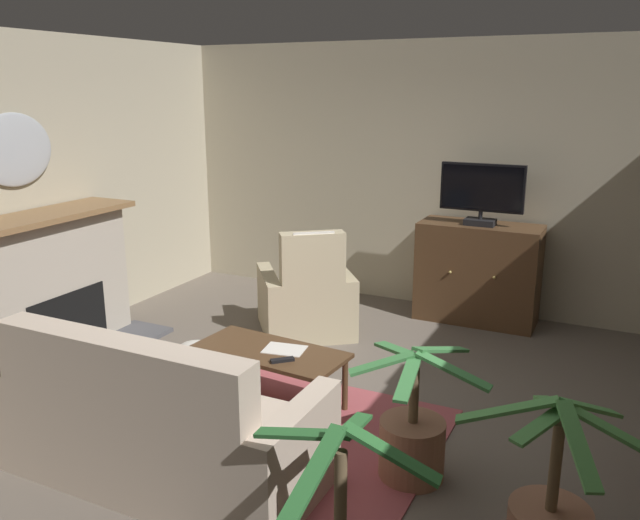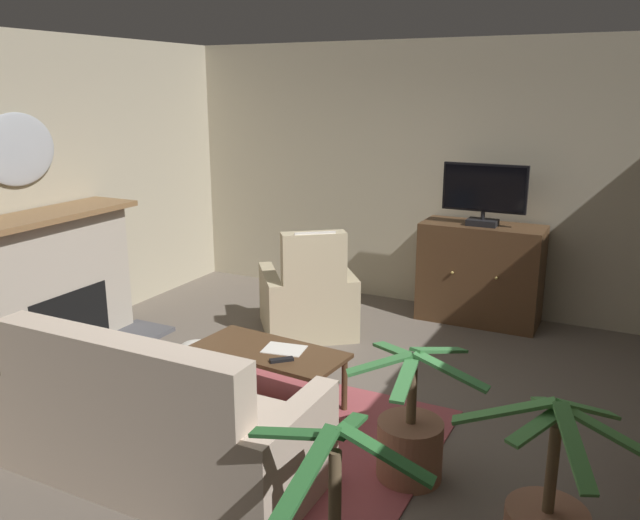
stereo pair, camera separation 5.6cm
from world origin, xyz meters
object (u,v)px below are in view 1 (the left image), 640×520
coffee_table (270,356)px  potted_plant_on_hearth_side (412,443)px  tv_remote (282,360)px  cat (202,349)px  fireplace (50,287)px  television (482,193)px  armchair_facing_sofa (307,301)px  potted_plant_small_fern_corner (550,516)px  tv_cabinet (478,275)px  sofa_floral (157,429)px  folded_newspaper (285,349)px  wall_mirror_oval (15,150)px

coffee_table → potted_plant_on_hearth_side: potted_plant_on_hearth_side is taller
tv_remote → cat: size_ratio=0.26×
fireplace → television: size_ratio=2.12×
armchair_facing_sofa → cat: armchair_facing_sofa is taller
armchair_facing_sofa → potted_plant_on_hearth_side: bearing=-48.1°
television → potted_plant_small_fern_corner: 3.58m
fireplace → potted_plant_small_fern_corner: size_ratio=1.91×
tv_cabinet → potted_plant_on_hearth_side: (0.28, -2.96, -0.26)m
tv_remote → potted_plant_small_fern_corner: bearing=-60.5°
television → coffee_table: size_ratio=0.69×
coffee_table → sofa_floral: (-0.13, -1.13, -0.06)m
coffee_table → sofa_floral: size_ratio=0.59×
fireplace → tv_remote: bearing=-4.3°
sofa_floral → folded_newspaper: bearing=79.0°
wall_mirror_oval → coffee_table: wall_mirror_oval is taller
television → potted_plant_small_fern_corner: size_ratio=0.90×
cat → tv_cabinet: bearing=46.4°
wall_mirror_oval → cat: (1.53, 0.45, -1.72)m
coffee_table → potted_plant_small_fern_corner: bearing=-18.8°
fireplace → potted_plant_on_hearth_side: (3.52, -0.46, -0.39)m
fireplace → potted_plant_small_fern_corner: 4.45m
fireplace → potted_plant_small_fern_corner: (4.37, -0.75, -0.43)m
tv_remote → folded_newspaper: tv_remote is taller
tv_cabinet → coffee_table: bearing=-110.7°
wall_mirror_oval → television: 4.28m
potted_plant_small_fern_corner → cat: 3.31m
sofa_floral → television: bearing=73.2°
coffee_table → cat: bearing=153.8°
potted_plant_on_hearth_side → potted_plant_small_fern_corner: potted_plant_small_fern_corner is taller
tv_remote → wall_mirror_oval: bearing=132.2°
tv_remote → cat: 1.39m
television → armchair_facing_sofa: television is taller
fireplace → sofa_floral: fireplace is taller
tv_cabinet → cat: size_ratio=1.82×
television → folded_newspaper: bearing=-109.5°
wall_mirror_oval → armchair_facing_sofa: bearing=34.4°
folded_newspaper → potted_plant_small_fern_corner: size_ratio=0.33×
tv_cabinet → potted_plant_on_hearth_side: tv_cabinet is taller
wall_mirror_oval → tv_remote: size_ratio=4.59×
fireplace → potted_plant_on_hearth_side: bearing=-7.5°
fireplace → potted_plant_on_hearth_side: fireplace is taller
potted_plant_small_fern_corner → potted_plant_on_hearth_side: bearing=161.0°
fireplace → wall_mirror_oval: size_ratio=2.22×
tv_cabinet → television: bearing=-90.0°
fireplace → cat: (1.28, 0.45, -0.52)m
sofa_floral → potted_plant_on_hearth_side: 1.55m
tv_cabinet → folded_newspaper: bearing=-109.1°
television → tv_remote: television is taller
wall_mirror_oval → folded_newspaper: bearing=0.1°
coffee_table → tv_remote: (0.18, -0.14, 0.06)m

